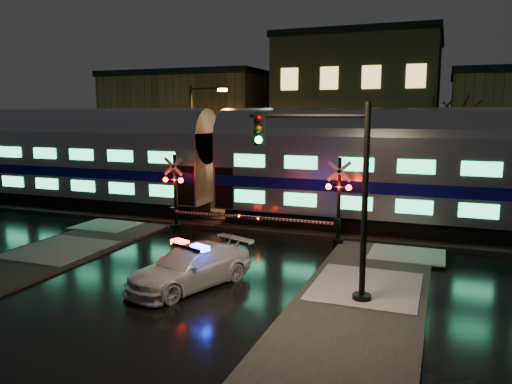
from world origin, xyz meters
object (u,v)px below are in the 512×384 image
at_px(traffic_light, 333,198).
at_px(streetlight, 195,137).
at_px(crossing_signal_right, 330,209).
at_px(police_car, 190,267).
at_px(crossing_signal_left, 181,200).

height_order(traffic_light, streetlight, streetlight).
xyz_separation_m(crossing_signal_right, traffic_light, (1.49, -6.62, 1.68)).
bearing_deg(crossing_signal_right, traffic_light, -77.28).
bearing_deg(police_car, crossing_signal_right, 86.04).
distance_m(police_car, crossing_signal_left, 8.33).
height_order(crossing_signal_right, crossing_signal_left, crossing_signal_right).
relative_size(traffic_light, streetlight, 0.82).
relative_size(crossing_signal_right, streetlight, 0.74).
bearing_deg(police_car, crossing_signal_left, 142.41).
bearing_deg(streetlight, police_car, -63.26).
relative_size(police_car, traffic_light, 0.83).
xyz_separation_m(crossing_signal_left, streetlight, (-2.63, 6.70, 2.78)).
height_order(crossing_signal_left, traffic_light, traffic_light).
bearing_deg(crossing_signal_right, police_car, -115.00).
bearing_deg(traffic_light, crossing_signal_left, 154.92).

